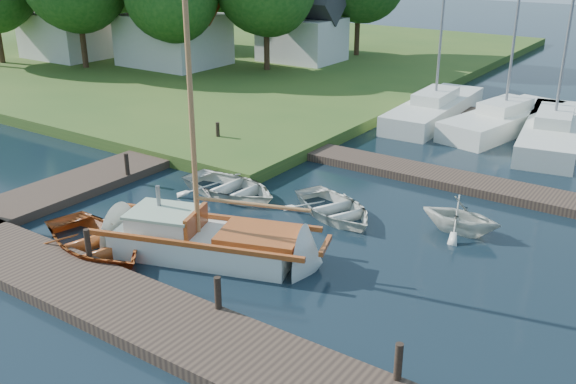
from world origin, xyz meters
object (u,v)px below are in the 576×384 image
Objects in this scene: tender_a at (230,185)px; dinghy at (95,238)px; mooring_post_5 at (218,132)px; tender_c at (335,205)px; mooring_post_2 at (218,293)px; mooring_post_1 at (88,243)px; house_b at (68,23)px; mooring_post_3 at (398,362)px; tender_d at (461,213)px; marina_boat_2 at (553,129)px; house_a at (173,26)px; mooring_post_4 at (127,164)px; house_c at (302,29)px; marina_boat_0 at (435,107)px; sailboat at (211,244)px; marina_boat_1 at (504,118)px.

dinghy is at bearing -179.79° from tender_a.
tender_c is at bearing -23.70° from mooring_post_5.
mooring_post_2 is 0.23× the size of tender_c.
mooring_post_1 is 1.00× the size of mooring_post_2.
mooring_post_5 is 5.45m from tender_a.
mooring_post_3 is at bearing -29.20° from house_b.
mooring_post_1 is 4.50m from mooring_post_2.
marina_boat_2 is at bearing -0.20° from tender_d.
marina_boat_2 is 1.91× the size of house_b.
tender_d is 0.22× the size of marina_boat_2.
marina_boat_2 is 32.42m from house_b.
house_a is at bearing 75.85° from marina_boat_2.
mooring_post_2 is 9.86m from mooring_post_4.
mooring_post_4 is 25.32m from house_b.
tender_d reaches higher than mooring_post_3.
mooring_post_4 is 0.15× the size of house_c.
mooring_post_5 is 0.07× the size of marina_boat_2.
mooring_post_1 reaches higher than dinghy.
mooring_post_1 is at bearing 180.00° from mooring_post_2.
mooring_post_1 and mooring_post_4 have the same top height.
marina_boat_0 reaches higher than mooring_post_4.
marina_boat_0 reaches higher than mooring_post_3.
mooring_post_1 is 0.08× the size of sailboat.
marina_boat_1 is at bearing -25.25° from house_c.
mooring_post_3 is at bearing 0.00° from mooring_post_1.
marina_boat_1 is at bearing -4.07° from house_a.
sailboat is 32.01m from house_b.
sailboat is 1.56× the size of house_a.
sailboat reaches higher than tender_d.
marina_boat_1 is at bearing -3.92° from dinghy.
house_a is at bearing 61.04° from tender_d.
sailboat reaches higher than house_c.
sailboat is 2.60× the size of tender_a.
tender_d is 0.21× the size of marina_boat_0.
mooring_post_5 is at bearing 78.27° from tender_d.
marina_boat_2 is at bearing 50.55° from mooring_post_4.
tender_a is 23.61m from house_c.
dinghy is at bearing -69.83° from mooring_post_5.
house_c is (-16.04, 7.57, 2.01)m from marina_boat_1.
mooring_post_2 is 19.00m from marina_boat_2.
house_b reaches higher than dinghy.
house_c is at bearing 29.74° from house_b.
house_c is (-13.23, 24.64, 2.24)m from sailboat.
mooring_post_4 is at bearing 160.12° from marina_boat_1.
mooring_post_4 is at bearing 131.59° from marina_boat_2.
tender_c is (-5.34, 6.64, -0.34)m from mooring_post_3.
house_c reaches higher than mooring_post_4.
mooring_post_1 is 3.27m from sailboat.
tender_d reaches higher than dinghy.
sailboat is 4.51m from tender_c.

